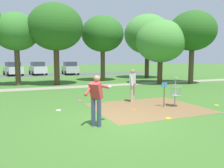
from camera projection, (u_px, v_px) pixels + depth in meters
ground_plane at (117, 122)px, 8.08m from camera, size 160.00×160.00×0.00m
dirt_tee_pad at (148, 108)px, 10.51m from camera, size 4.89×4.19×0.01m
disc_golf_basket at (174, 91)px, 10.71m from camera, size 0.98×0.58×1.39m
player_foreground_watching at (133, 84)px, 11.80m from camera, size 0.46×0.45×1.71m
player_throwing at (96, 97)px, 7.52m from camera, size 1.10×0.63×1.71m
frisbee_by_tee at (217, 105)px, 11.00m from camera, size 0.25×0.25×0.02m
frisbee_mid_grass at (224, 114)px, 9.32m from camera, size 0.21×0.21×0.02m
frisbee_far_left at (134, 110)px, 10.06m from camera, size 0.22×0.22×0.02m
frisbee_far_right at (168, 118)px, 8.59m from camera, size 0.23×0.23×0.02m
frisbee_scattered_a at (58, 110)px, 9.95m from camera, size 0.23×0.23×0.02m
frisbee_scattered_b at (80, 101)px, 12.23m from camera, size 0.25×0.25×0.02m
tree_near_right at (161, 41)px, 20.16m from camera, size 4.40×4.40×5.67m
tree_mid_left at (56, 27)px, 19.20m from camera, size 4.65×4.65×6.91m
tree_mid_right at (103, 34)px, 22.95m from camera, size 4.28×4.28×6.59m
tree_far_left at (192, 31)px, 20.16m from camera, size 4.13×4.13×6.48m
tree_far_center at (16, 32)px, 18.91m from camera, size 3.72×3.72×6.09m
tree_far_right at (147, 34)px, 26.23m from camera, size 5.34×5.34×7.35m
parking_lot_strip at (41, 75)px, 31.70m from camera, size 36.00×6.00×0.01m
parked_car_center_left at (13, 69)px, 30.73m from camera, size 2.66×4.49×1.84m
parked_car_center_right at (38, 68)px, 32.08m from camera, size 2.29×4.36×1.84m
parked_car_rightmost at (70, 68)px, 32.72m from camera, size 2.07×4.25×1.84m
gravel_path at (61, 87)px, 17.88m from camera, size 40.00×1.56×0.00m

